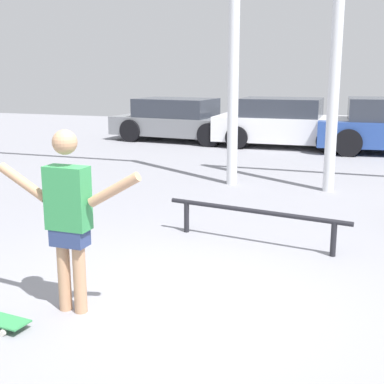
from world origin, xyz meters
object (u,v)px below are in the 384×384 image
object	(u,v)px
skateboarder	(68,213)
parked_car_grey	(179,120)
parked_car_white	(285,123)
grind_rail	(255,216)

from	to	relation	value
skateboarder	parked_car_grey	bearing A→B (deg)	106.53
parked_car_grey	parked_car_white	size ratio (longest dim) A/B	1.08
grind_rail	parked_car_grey	xyz separation A→B (m)	(-4.40, 9.03, 0.27)
grind_rail	parked_car_grey	world-z (taller)	parked_car_grey
grind_rail	parked_car_white	size ratio (longest dim) A/B	0.60
grind_rail	parked_car_grey	bearing A→B (deg)	115.99
parked_car_grey	parked_car_white	distance (m)	3.29
parked_car_grey	grind_rail	bearing A→B (deg)	-58.52
skateboarder	parked_car_grey	world-z (taller)	skateboarder
skateboarder	grind_rail	distance (m)	2.77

